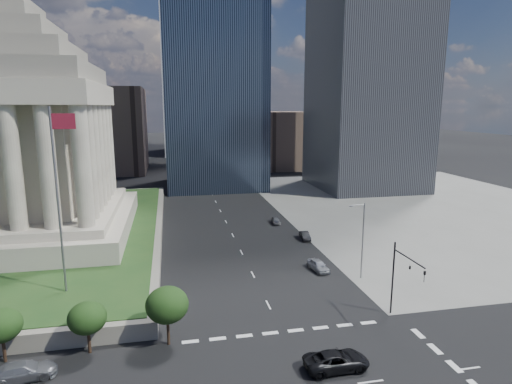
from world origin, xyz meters
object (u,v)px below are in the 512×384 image
object	(u,v)px
parked_sedan_mid	(305,236)
parked_sedan_far	(276,220)
traffic_signal_ne	(403,273)
pickup_truck	(337,361)
flagpole	(59,191)
suv_grey	(23,371)
street_lamp_north	(362,236)
war_memorial	(6,110)
parked_sedan_near	(318,265)

from	to	relation	value
parked_sedan_mid	parked_sedan_far	size ratio (longest dim) A/B	1.03
traffic_signal_ne	pickup_truck	bearing A→B (deg)	-145.88
flagpole	pickup_truck	xyz separation A→B (m)	(24.77, -16.78, -12.34)
suv_grey	parked_sedan_mid	xyz separation A→B (m)	(34.11, 31.27, -0.11)
street_lamp_north	suv_grey	xyz separation A→B (m)	(-35.94, -14.00, -4.92)
suv_grey	parked_sedan_far	bearing A→B (deg)	-46.64
war_memorial	suv_grey	world-z (taller)	war_memorial
flagpole	pickup_truck	world-z (taller)	flagpole
parked_sedan_far	pickup_truck	bearing A→B (deg)	-93.39
parked_sedan_mid	parked_sedan_near	bearing A→B (deg)	-95.52
pickup_truck	parked_sedan_mid	size ratio (longest dim) A/B	1.48
pickup_truck	suv_grey	distance (m)	25.83
flagpole	traffic_signal_ne	bearing A→B (deg)	-16.71
war_memorial	parked_sedan_near	world-z (taller)	war_memorial
pickup_truck	suv_grey	xyz separation A→B (m)	(-25.55, 3.78, -0.04)
pickup_truck	suv_grey	size ratio (longest dim) A/B	1.10
parked_sedan_mid	pickup_truck	bearing A→B (deg)	-98.81
suv_grey	parked_sedan_far	size ratio (longest dim) A/B	1.38
flagpole	parked_sedan_near	size ratio (longest dim) A/B	4.71
flagpole	street_lamp_north	distance (m)	35.95
flagpole	parked_sedan_far	bearing A→B (deg)	42.99
traffic_signal_ne	parked_sedan_mid	bearing A→B (deg)	92.00
traffic_signal_ne	pickup_truck	distance (m)	12.38
flagpole	war_memorial	bearing A→B (deg)	116.89
street_lamp_north	parked_sedan_near	size ratio (longest dim) A/B	2.36
traffic_signal_ne	suv_grey	size ratio (longest dim) A/B	1.57
parked_sedan_mid	parked_sedan_far	xyz separation A→B (m)	(-2.40, 10.56, 0.00)
flagpole	pickup_truck	size ratio (longest dim) A/B	3.57
suv_grey	parked_sedan_far	distance (m)	52.50
parked_sedan_mid	parked_sedan_far	world-z (taller)	parked_sedan_far
suv_grey	parked_sedan_near	world-z (taller)	suv_grey
traffic_signal_ne	parked_sedan_mid	xyz separation A→B (m)	(-1.00, 28.58, -4.63)
street_lamp_north	parked_sedan_far	xyz separation A→B (m)	(-4.23, 27.83, -5.03)
parked_sedan_far	parked_sedan_mid	bearing A→B (deg)	-72.90
flagpole	traffic_signal_ne	distance (m)	36.69
parked_sedan_far	traffic_signal_ne	bearing A→B (deg)	-80.74
flagpole	parked_sedan_mid	xyz separation A→B (m)	(33.33, 18.27, -12.49)
flagpole	suv_grey	size ratio (longest dim) A/B	3.92
war_memorial	parked_sedan_mid	xyz separation A→B (m)	(45.50, -5.73, -20.78)
traffic_signal_ne	suv_grey	distance (m)	35.50
flagpole	parked_sedan_mid	size ratio (longest dim) A/B	5.27
traffic_signal_ne	pickup_truck	xyz separation A→B (m)	(-9.56, -6.48, -4.47)
street_lamp_north	pickup_truck	bearing A→B (deg)	-120.29
war_memorial	parked_sedan_far	size ratio (longest dim) A/B	10.58
war_memorial	pickup_truck	size ratio (longest dim) A/B	6.96
street_lamp_north	parked_sedan_mid	size ratio (longest dim) A/B	2.64
flagpole	traffic_signal_ne	world-z (taller)	flagpole
parked_sedan_near	parked_sedan_mid	world-z (taller)	parked_sedan_near
war_memorial	traffic_signal_ne	world-z (taller)	war_memorial
pickup_truck	parked_sedan_near	bearing A→B (deg)	-17.58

